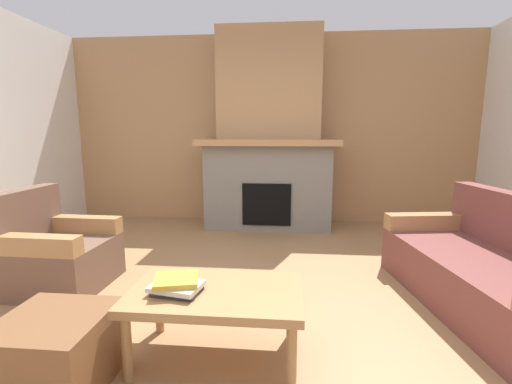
{
  "coord_description": "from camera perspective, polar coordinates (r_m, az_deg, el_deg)",
  "views": [
    {
      "loc": [
        0.28,
        -2.34,
        1.34
      ],
      "look_at": [
        -0.02,
        0.98,
        0.76
      ],
      "focal_mm": 24.9,
      "sensor_mm": 36.0,
      "label": 1
    }
  ],
  "objects": [
    {
      "name": "couch",
      "position": [
        3.26,
        33.88,
        -10.78
      ],
      "size": [
        1.1,
        1.91,
        0.85
      ],
      "color": "brown",
      "rests_on": "ground"
    },
    {
      "name": "ground",
      "position": [
        2.71,
        -1.49,
        -19.78
      ],
      "size": [
        9.0,
        9.0,
        0.0
      ],
      "primitive_type": "plane",
      "color": "#9E754C"
    },
    {
      "name": "wall_back_wood_panel",
      "position": [
        5.35,
        2.29,
        9.88
      ],
      "size": [
        6.0,
        0.12,
        2.7
      ],
      "primitive_type": "cube",
      "color": "tan",
      "rests_on": "ground"
    },
    {
      "name": "book_stack_near_edge",
      "position": [
        2.14,
        -12.63,
        -14.38
      ],
      "size": [
        0.31,
        0.28,
        0.08
      ],
      "color": "#2D2D33",
      "rests_on": "coffee_table"
    },
    {
      "name": "armchair",
      "position": [
        3.55,
        -29.46,
        -8.62
      ],
      "size": [
        0.78,
        0.78,
        0.85
      ],
      "color": "brown",
      "rests_on": "ground"
    },
    {
      "name": "fireplace",
      "position": [
        4.98,
        2.04,
        7.75
      ],
      "size": [
        1.9,
        0.82,
        2.7
      ],
      "color": "gray",
      "rests_on": "ground"
    },
    {
      "name": "coffee_table",
      "position": [
        2.17,
        -6.45,
        -16.61
      ],
      "size": [
        1.0,
        0.6,
        0.43
      ],
      "color": "#A87A4C",
      "rests_on": "ground"
    },
    {
      "name": "ottoman",
      "position": [
        2.28,
        -29.53,
        -21.57
      ],
      "size": [
        0.52,
        0.52,
        0.4
      ],
      "primitive_type": "cube",
      "color": "brown",
      "rests_on": "ground"
    }
  ]
}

